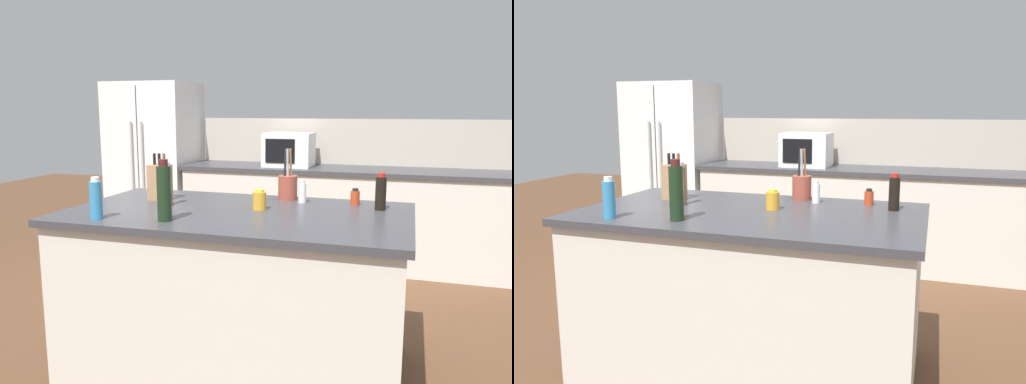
# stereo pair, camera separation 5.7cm
# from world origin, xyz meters

# --- Properties ---
(ground_plane) EXTENTS (14.00, 14.00, 0.00)m
(ground_plane) POSITION_xyz_m (0.00, 0.00, 0.00)
(ground_plane) COLOR brown
(back_counter_run) EXTENTS (3.14, 0.66, 0.94)m
(back_counter_run) POSITION_xyz_m (0.30, 2.20, 0.47)
(back_counter_run) COLOR beige
(back_counter_run) RESTS_ON ground_plane
(wall_backsplash) EXTENTS (3.10, 0.03, 0.46)m
(wall_backsplash) POSITION_xyz_m (0.30, 2.52, 1.17)
(wall_backsplash) COLOR #B2A899
(wall_backsplash) RESTS_ON back_counter_run
(kitchen_island) EXTENTS (1.90, 1.08, 0.94)m
(kitchen_island) POSITION_xyz_m (0.00, 0.00, 0.47)
(kitchen_island) COLOR beige
(kitchen_island) RESTS_ON ground_plane
(refrigerator) EXTENTS (0.87, 0.75, 1.77)m
(refrigerator) POSITION_xyz_m (-1.74, 2.25, 0.89)
(refrigerator) COLOR white
(refrigerator) RESTS_ON ground_plane
(microwave) EXTENTS (0.46, 0.39, 0.33)m
(microwave) POSITION_xyz_m (-0.24, 2.20, 1.10)
(microwave) COLOR white
(microwave) RESTS_ON back_counter_run
(knife_block) EXTENTS (0.13, 0.11, 0.29)m
(knife_block) POSITION_xyz_m (-0.58, 0.18, 1.05)
(knife_block) COLOR #A87C54
(knife_block) RESTS_ON kitchen_island
(utensil_crock) EXTENTS (0.12, 0.12, 0.32)m
(utensil_crock) POSITION_xyz_m (0.18, 0.43, 1.02)
(utensil_crock) COLOR brown
(utensil_crock) RESTS_ON kitchen_island
(salt_shaker) EXTENTS (0.05, 0.05, 0.13)m
(salt_shaker) POSITION_xyz_m (0.30, 0.34, 1.00)
(salt_shaker) COLOR silver
(salt_shaker) RESTS_ON kitchen_island
(honey_jar) EXTENTS (0.08, 0.08, 0.12)m
(honey_jar) POSITION_xyz_m (0.11, 0.07, 0.99)
(honey_jar) COLOR gold
(honey_jar) RESTS_ON kitchen_island
(soy_sauce_bottle) EXTENTS (0.06, 0.06, 0.21)m
(soy_sauce_bottle) POSITION_xyz_m (0.76, 0.26, 1.04)
(soy_sauce_bottle) COLOR black
(soy_sauce_bottle) RESTS_ON kitchen_island
(spice_jar_paprika) EXTENTS (0.05, 0.05, 0.10)m
(spice_jar_paprika) POSITION_xyz_m (0.61, 0.37, 0.99)
(spice_jar_paprika) COLOR #B73D1E
(spice_jar_paprika) RESTS_ON kitchen_island
(wine_bottle) EXTENTS (0.07, 0.07, 0.32)m
(wine_bottle) POSITION_xyz_m (-0.27, -0.35, 1.09)
(wine_bottle) COLOR black
(wine_bottle) RESTS_ON kitchen_island
(dish_soap_bottle) EXTENTS (0.06, 0.06, 0.22)m
(dish_soap_bottle) POSITION_xyz_m (-0.63, -0.41, 1.04)
(dish_soap_bottle) COLOR #3384BC
(dish_soap_bottle) RESTS_ON kitchen_island
(pepper_grinder) EXTENTS (0.05, 0.05, 0.26)m
(pepper_grinder) POSITION_xyz_m (-0.44, 0.03, 1.06)
(pepper_grinder) COLOR brown
(pepper_grinder) RESTS_ON kitchen_island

